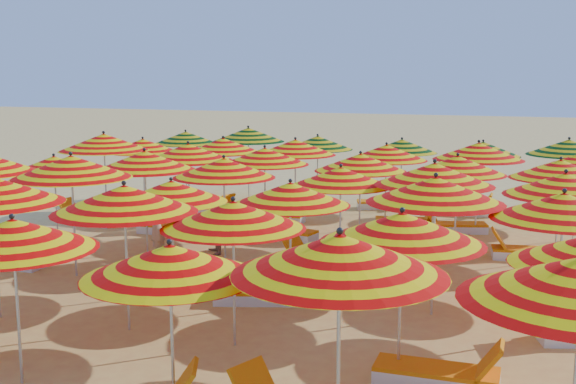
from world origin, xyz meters
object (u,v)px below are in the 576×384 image
(umbrella_19, at_px, (145,161))
(lounger_5, at_px, (440,375))
(lounger_22, at_px, (464,210))
(umbrella_17, at_px, (564,207))
(umbrella_16, at_px, (435,190))
(umbrella_21, at_px, (341,177))
(umbrella_14, at_px, (171,191))
(umbrella_29, at_px, (560,169))
(umbrella_25, at_px, (188,152))
(umbrella_30, at_px, (143,146))
(lounger_15, at_px, (528,253))
(lounger_13, at_px, (284,232))
(umbrella_2, at_px, (13,235))
(umbrella_40, at_px, (483,149))
(umbrella_26, at_px, (265,156))
(lounger_7, at_px, (262,295))
(umbrella_36, at_px, (186,138))
(umbrella_41, at_px, (569,147))
(lounger_9, at_px, (315,259))
(umbrella_9, at_px, (233,215))
(beachgoer_a, at_px, (157,226))
(lounger_17, at_px, (209,209))
(umbrella_28, at_px, (457,165))
(umbrella_32, at_px, (295,147))
(umbrella_24, at_px, (104,142))
(umbrella_4, at_px, (340,255))
(umbrella_37, at_px, (248,135))
(umbrella_23, at_px, (565,185))
(umbrella_39, at_px, (402,146))
(umbrella_20, at_px, (224,168))
(lounger_6, at_px, (11,260))
(umbrella_38, at_px, (318,143))
(lounger_11, at_px, (87,219))
(lounger_21, at_px, (386,204))
(lounger_20, at_px, (453,227))
(umbrella_15, at_px, (290,194))
(umbrella_10, at_px, (402,228))
(umbrella_34, at_px, (479,151))
(lounger_12, at_px, (168,228))
(umbrella_13, at_px, (71,167))
(umbrella_31, at_px, (223,145))
(umbrella_33, at_px, (386,153))
(umbrella_3, at_px, (170,261))
(umbrella_27, at_px, (360,162))
(lounger_19, at_px, (408,222))
(lounger_16, at_px, (164,206))
(beachgoer_b, at_px, (213,225))

(umbrella_19, distance_m, lounger_5, 9.49)
(lounger_22, bearing_deg, umbrella_17, -77.05)
(umbrella_16, distance_m, umbrella_21, 3.31)
(umbrella_14, bearing_deg, umbrella_29, 36.33)
(umbrella_25, relative_size, umbrella_30, 1.05)
(umbrella_14, height_order, lounger_15, umbrella_14)
(lounger_13, bearing_deg, lounger_22, -118.43)
(umbrella_2, relative_size, umbrella_40, 1.17)
(umbrella_26, relative_size, lounger_7, 1.33)
(lounger_22, bearing_deg, umbrella_36, 179.72)
(umbrella_41, distance_m, lounger_9, 8.92)
(umbrella_9, xyz_separation_m, beachgoer_a, (-3.98, 4.49, -1.38))
(umbrella_21, xyz_separation_m, lounger_17, (-5.48, 4.77, -1.91))
(umbrella_14, xyz_separation_m, umbrella_28, (4.79, 5.04, 0.11))
(umbrella_16, bearing_deg, umbrella_32, 125.87)
(umbrella_24, xyz_separation_m, umbrella_41, (12.27, 4.61, -0.16))
(umbrella_4, height_order, beachgoer_a, umbrella_4)
(umbrella_28, xyz_separation_m, umbrella_37, (-7.38, 4.90, 0.11))
(umbrella_23, bearing_deg, umbrella_29, 91.03)
(umbrella_39, bearing_deg, umbrella_20, -108.90)
(lounger_5, distance_m, lounger_6, 10.36)
(umbrella_38, bearing_deg, lounger_11, -139.17)
(lounger_21, bearing_deg, lounger_20, -67.31)
(umbrella_15, bearing_deg, umbrella_10, -45.75)
(umbrella_34, relative_size, umbrella_36, 1.14)
(umbrella_20, distance_m, umbrella_34, 7.07)
(lounger_11, bearing_deg, lounger_12, 177.53)
(umbrella_13, height_order, umbrella_26, umbrella_13)
(umbrella_9, distance_m, lounger_13, 7.81)
(umbrella_19, relative_size, lounger_17, 1.69)
(lounger_6, bearing_deg, umbrella_31, 74.06)
(umbrella_33, distance_m, umbrella_40, 3.44)
(umbrella_3, height_order, umbrella_14, same)
(umbrella_36, bearing_deg, umbrella_17, -39.31)
(umbrella_25, relative_size, umbrella_27, 1.24)
(umbrella_30, relative_size, lounger_22, 1.62)
(lounger_5, xyz_separation_m, lounger_15, (0.96, 7.63, 0.00))
(umbrella_32, relative_size, umbrella_36, 0.93)
(lounger_7, height_order, lounger_17, same)
(umbrella_14, bearing_deg, umbrella_20, 91.19)
(umbrella_15, bearing_deg, umbrella_39, 88.92)
(umbrella_32, relative_size, lounger_19, 1.42)
(umbrella_31, bearing_deg, umbrella_30, -175.29)
(umbrella_14, distance_m, lounger_16, 8.86)
(umbrella_32, height_order, lounger_16, umbrella_32)
(umbrella_32, distance_m, beachgoer_b, 4.52)
(umbrella_23, xyz_separation_m, beachgoer_a, (-8.85, -0.09, -1.44))
(umbrella_3, xyz_separation_m, umbrella_27, (-0.04, 9.59, 0.08))
(umbrella_10, relative_size, umbrella_19, 0.97)
(umbrella_30, distance_m, lounger_16, 2.00)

